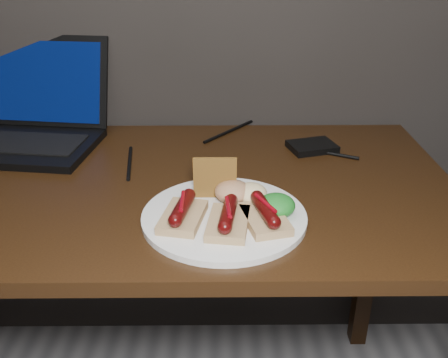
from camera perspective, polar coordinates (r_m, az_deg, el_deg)
desk at (r=1.14m, az=-10.08°, el=-4.25°), size 1.40×0.70×0.75m
laptop at (r=1.37m, az=-21.27°, el=6.21°), size 0.39×0.37×0.25m
hard_drive at (r=1.26m, az=10.04°, el=3.68°), size 0.13×0.11×0.02m
desk_cables at (r=1.25m, az=-7.76°, el=3.40°), size 0.98×0.39×0.01m
plate at (r=0.94m, az=0.02°, el=-4.32°), size 0.35×0.35×0.01m
bread_sausage_left at (r=0.91m, az=-4.75°, el=-3.86°), size 0.09×0.13×0.04m
bread_sausage_center at (r=0.89m, az=0.48°, el=-4.57°), size 0.08×0.12×0.04m
bread_sausage_right at (r=0.90m, az=4.69°, el=-4.08°), size 0.10×0.13×0.04m
crispbread at (r=0.98m, az=-1.04°, el=0.15°), size 0.09×0.01×0.08m
salad_greens at (r=0.93m, az=6.03°, el=-2.98°), size 0.07×0.07×0.04m
salsa_mound at (r=0.97m, az=1.03°, el=-1.44°), size 0.07×0.07×0.04m
coleslaw_mound at (r=0.97m, az=3.08°, el=-1.59°), size 0.06×0.06×0.04m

